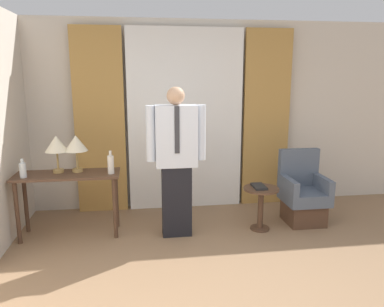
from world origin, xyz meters
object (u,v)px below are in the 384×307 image
table_lamp_left (56,145)px  bottle_near_edge (23,170)px  desk (68,184)px  bottle_by_lamp (111,164)px  table_lamp_right (76,144)px  person (176,157)px  armchair (303,196)px  book (259,186)px  side_table (261,201)px

table_lamp_left → bottle_near_edge: table_lamp_left is taller
desk → bottle_by_lamp: (0.52, -0.07, 0.25)m
table_lamp_right → person: person is taller
armchair → book: armchair is taller
table_lamp_right → bottle_near_edge: bearing=-162.8°
table_lamp_right → armchair: table_lamp_right is taller
desk → person: (1.30, -0.18, 0.33)m
table_lamp_right → side_table: table_lamp_right is taller
bottle_near_edge → side_table: bearing=-1.4°
bottle_by_lamp → person: bearing=-8.2°
bottle_near_edge → bottle_by_lamp: (0.99, 0.03, 0.02)m
desk → table_lamp_right: bearing=33.3°
table_lamp_left → book: size_ratio=1.75×
table_lamp_left → book: table_lamp_left is taller
table_lamp_left → table_lamp_right: 0.23m
table_lamp_left → side_table: bearing=-5.8°
desk → armchair: 3.02m
table_lamp_left → desk: bearing=-33.3°
table_lamp_left → book: bearing=-5.4°
table_lamp_right → bottle_by_lamp: table_lamp_right is taller
person → armchair: person is taller
table_lamp_right → book: table_lamp_right is taller
desk → bottle_by_lamp: 0.58m
person → side_table: bearing=0.3°
bottle_by_lamp → armchair: 2.54m
table_lamp_left → armchair: size_ratio=0.47×
bottle_by_lamp → book: (1.82, -0.09, -0.33)m
bottle_near_edge → bottle_by_lamp: bearing=2.0°
table_lamp_right → book: bearing=-5.9°
bottle_near_edge → armchair: 3.51m
bottle_by_lamp → side_table: 1.92m
desk → table_lamp_right: (0.11, 0.07, 0.47)m
table_lamp_left → side_table: size_ratio=0.82×
bottle_near_edge → armchair: bottle_near_edge is taller
table_lamp_right → book: size_ratio=1.75×
desk → armchair: bearing=-0.1°
bottle_by_lamp → side_table: bearing=-3.3°
book → bottle_near_edge: bearing=179.0°
bottle_near_edge → side_table: (2.83, -0.07, -0.50)m
desk → book: (2.34, -0.16, -0.08)m
table_lamp_left → armchair: table_lamp_left is taller
table_lamp_left → armchair: 3.21m
bottle_by_lamp → armchair: size_ratio=0.29×
book → table_lamp_left: bearing=174.6°
table_lamp_right → armchair: (2.89, -0.08, -0.76)m
table_lamp_left → table_lamp_right: same height
bottle_by_lamp → armchair: bearing=1.5°
armchair → side_table: (-0.64, -0.17, 0.02)m
desk → armchair: size_ratio=1.28×
bottle_near_edge → person: bearing=-2.5°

